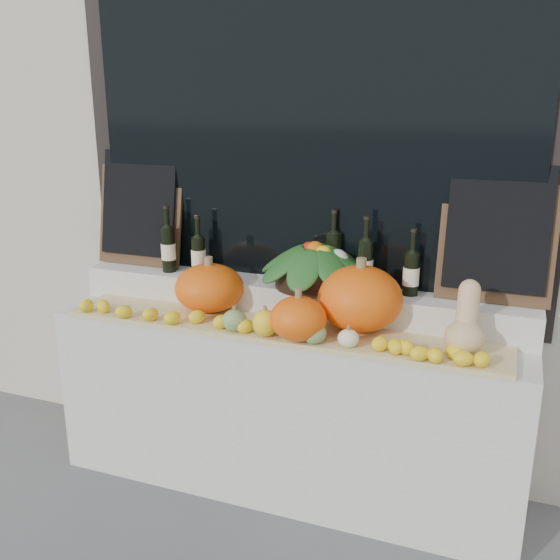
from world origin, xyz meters
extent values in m
cube|color=beige|center=(0.00, 2.25, 2.25)|extent=(7.00, 0.90, 4.50)
cube|color=black|center=(0.00, 1.80, 1.90)|extent=(2.40, 0.04, 2.10)
cube|color=black|center=(0.00, 1.77, 1.90)|extent=(2.20, 0.02, 2.00)
cube|color=silver|center=(0.00, 1.52, 0.44)|extent=(2.30, 0.55, 0.88)
cube|color=silver|center=(0.00, 1.68, 0.96)|extent=(2.30, 0.25, 0.16)
cube|color=tan|center=(0.00, 1.40, 0.89)|extent=(2.10, 0.32, 0.02)
ellipsoid|color=#FF620D|center=(-0.39, 1.50, 1.02)|extent=(0.42, 0.42, 0.24)
ellipsoid|color=#FF620D|center=(0.37, 1.51, 1.05)|extent=(0.50, 0.50, 0.30)
ellipsoid|color=#FF620D|center=(0.14, 1.30, 1.00)|extent=(0.28, 0.28, 0.20)
ellipsoid|color=#E2B785|center=(0.84, 1.38, 0.98)|extent=(0.16, 0.16, 0.15)
cylinder|color=#E2B785|center=(0.84, 1.43, 1.09)|extent=(0.09, 0.14, 0.18)
sphere|color=#E2B785|center=(0.84, 1.47, 1.16)|extent=(0.09, 0.09, 0.09)
ellipsoid|color=#2C611D|center=(0.22, 1.28, 0.95)|extent=(0.11, 0.11, 0.09)
cylinder|color=olive|center=(0.22, 1.28, 1.01)|extent=(0.02, 0.02, 0.02)
ellipsoid|color=#2C611D|center=(-0.16, 1.29, 0.96)|extent=(0.11, 0.11, 0.10)
cylinder|color=olive|center=(-0.16, 1.29, 1.02)|extent=(0.02, 0.02, 0.02)
ellipsoid|color=#FFF9CB|center=(0.12, 1.28, 0.94)|extent=(0.09, 0.09, 0.07)
cylinder|color=olive|center=(0.12, 1.28, 0.99)|extent=(0.02, 0.02, 0.02)
ellipsoid|color=yellow|center=(-0.01, 1.28, 0.97)|extent=(0.11, 0.11, 0.12)
cylinder|color=olive|center=(-0.01, 1.28, 1.04)|extent=(0.02, 0.02, 0.02)
ellipsoid|color=#FFF9CB|center=(0.37, 1.29, 0.94)|extent=(0.09, 0.09, 0.08)
cylinder|color=olive|center=(0.37, 1.29, 0.99)|extent=(0.02, 0.02, 0.02)
cylinder|color=black|center=(0.10, 1.66, 1.09)|extent=(0.39, 0.39, 0.11)
cylinder|color=black|center=(-0.70, 1.64, 1.16)|extent=(0.07, 0.07, 0.24)
cylinder|color=black|center=(-0.70, 1.64, 1.33)|extent=(0.03, 0.03, 0.10)
cylinder|color=#F6ECCD|center=(-0.70, 1.64, 1.15)|extent=(0.08, 0.08, 0.08)
cylinder|color=black|center=(-0.70, 1.64, 1.38)|extent=(0.03, 0.03, 0.02)
cylinder|color=black|center=(-0.53, 1.66, 1.14)|extent=(0.07, 0.07, 0.19)
cylinder|color=black|center=(-0.53, 1.66, 1.28)|extent=(0.03, 0.03, 0.10)
cylinder|color=#F6ECCD|center=(-0.53, 1.66, 1.13)|extent=(0.08, 0.08, 0.08)
cylinder|color=black|center=(-0.53, 1.66, 1.34)|extent=(0.03, 0.03, 0.02)
cylinder|color=black|center=(0.17, 1.74, 1.17)|extent=(0.08, 0.08, 0.25)
cylinder|color=black|center=(0.17, 1.74, 1.34)|extent=(0.03, 0.03, 0.10)
cylinder|color=#F6ECCD|center=(0.17, 1.74, 1.16)|extent=(0.08, 0.08, 0.08)
cylinder|color=black|center=(0.17, 1.74, 1.40)|extent=(0.03, 0.03, 0.02)
cylinder|color=black|center=(0.35, 1.67, 1.16)|extent=(0.07, 0.07, 0.25)
cylinder|color=black|center=(0.35, 1.67, 1.34)|extent=(0.03, 0.03, 0.10)
cylinder|color=#F6ECCD|center=(0.35, 1.67, 1.15)|extent=(0.08, 0.08, 0.08)
cylinder|color=black|center=(0.35, 1.67, 1.39)|extent=(0.03, 0.03, 0.02)
cylinder|color=black|center=(0.56, 1.69, 1.14)|extent=(0.07, 0.07, 0.20)
cylinder|color=black|center=(0.56, 1.69, 1.29)|extent=(0.03, 0.03, 0.10)
cylinder|color=#F6ECCD|center=(0.56, 1.69, 1.13)|extent=(0.08, 0.08, 0.08)
cylinder|color=black|center=(0.56, 1.69, 1.35)|extent=(0.03, 0.03, 0.02)
cube|color=#4C331E|center=(-0.92, 1.75, 1.35)|extent=(0.50, 0.13, 0.61)
cube|color=black|center=(-0.92, 1.73, 1.38)|extent=(0.44, 0.12, 0.55)
cube|color=#4C331E|center=(0.92, 1.75, 1.35)|extent=(0.50, 0.13, 0.61)
cube|color=black|center=(0.92, 1.73, 1.38)|extent=(0.44, 0.12, 0.55)
camera|label=1|loc=(0.97, -1.12, 1.95)|focal=40.00mm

